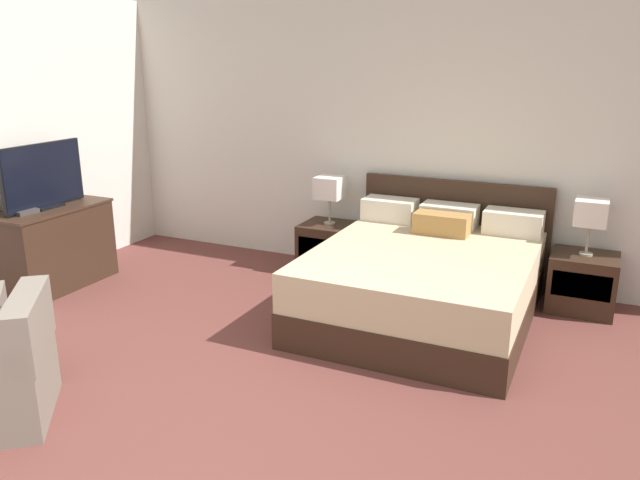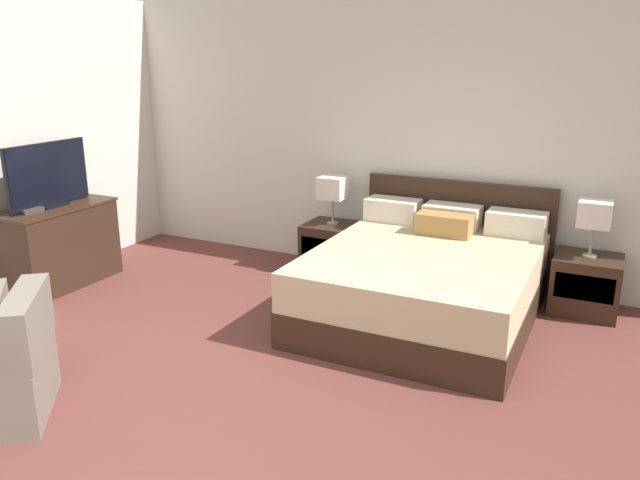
# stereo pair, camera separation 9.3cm
# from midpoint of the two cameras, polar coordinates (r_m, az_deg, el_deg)

# --- Properties ---
(wall_back) EXTENTS (7.07, 0.06, 2.62)m
(wall_back) POSITION_cam_midpoint_polar(r_m,az_deg,el_deg) (6.02, 6.34, 9.28)
(wall_back) COLOR beige
(wall_back) RESTS_ON ground
(bed) EXTENTS (1.73, 2.01, 0.97)m
(bed) POSITION_cam_midpoint_polar(r_m,az_deg,el_deg) (5.12, 9.04, -3.61)
(bed) COLOR #332116
(bed) RESTS_ON ground
(nightstand_left) EXTENTS (0.53, 0.47, 0.48)m
(nightstand_left) POSITION_cam_midpoint_polar(r_m,az_deg,el_deg) (6.14, 0.43, -0.70)
(nightstand_left) COLOR #332116
(nightstand_left) RESTS_ON ground
(nightstand_right) EXTENTS (0.53, 0.47, 0.48)m
(nightstand_right) POSITION_cam_midpoint_polar(r_m,az_deg,el_deg) (5.64, 22.41, -3.61)
(nightstand_right) COLOR #332116
(nightstand_right) RESTS_ON ground
(table_lamp_left) EXTENTS (0.25, 0.25, 0.47)m
(table_lamp_left) POSITION_cam_midpoint_polar(r_m,az_deg,el_deg) (5.99, 0.45, 4.75)
(table_lamp_left) COLOR gray
(table_lamp_left) RESTS_ON nightstand_left
(table_lamp_right) EXTENTS (0.25, 0.25, 0.47)m
(table_lamp_right) POSITION_cam_midpoint_polar(r_m,az_deg,el_deg) (5.47, 23.09, 2.27)
(table_lamp_right) COLOR gray
(table_lamp_right) RESTS_ON nightstand_right
(dresser) EXTENTS (0.54, 1.06, 0.75)m
(dresser) POSITION_cam_midpoint_polar(r_m,az_deg,el_deg) (6.22, -23.59, -0.49)
(dresser) COLOR #332116
(dresser) RESTS_ON ground
(tv) EXTENTS (0.18, 0.86, 0.58)m
(tv) POSITION_cam_midpoint_polar(r_m,az_deg,el_deg) (6.07, -24.40, 5.27)
(tv) COLOR black
(tv) RESTS_ON dresser
(book_red_cover) EXTENTS (0.21, 0.21, 0.04)m
(book_red_cover) POSITION_cam_midpoint_polar(r_m,az_deg,el_deg) (5.99, -25.94, 2.38)
(book_red_cover) COLOR #383333
(book_red_cover) RESTS_ON dresser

